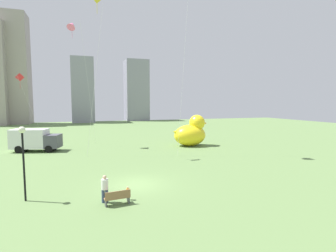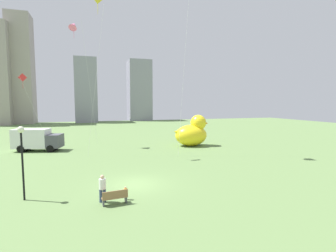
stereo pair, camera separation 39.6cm
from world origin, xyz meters
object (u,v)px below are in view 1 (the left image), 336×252
(person_child, at_px, (128,193))
(kite_yellow, at_px, (97,8))
(kite_pink, at_px, (72,25))
(person_adult, at_px, (105,187))
(box_truck, at_px, (35,140))
(park_bench, at_px, (118,197))
(kite_red, at_px, (21,80))
(lamppost, at_px, (23,148))
(giant_inflatable_duck, at_px, (191,133))

(person_child, distance_m, kite_yellow, 21.15)
(kite_yellow, relative_size, kite_pink, 1.03)
(person_adult, bearing_deg, box_truck, 109.87)
(park_bench, height_order, kite_yellow, kite_yellow)
(kite_red, bearing_deg, person_child, -67.85)
(box_truck, bearing_deg, park_bench, -68.99)
(park_bench, distance_m, lamppost, 6.64)
(giant_inflatable_duck, bearing_deg, park_bench, -125.00)
(person_adult, bearing_deg, person_child, -0.72)
(person_child, xyz_separation_m, kite_red, (-11.73, 28.82, 9.21))
(giant_inflatable_duck, relative_size, kite_yellow, 0.30)
(giant_inflatable_duck, height_order, kite_yellow, kite_yellow)
(kite_pink, bearing_deg, kite_red, 140.89)
(kite_pink, bearing_deg, person_child, -80.33)
(lamppost, height_order, kite_red, kite_red)
(person_adult, xyz_separation_m, giant_inflatable_duck, (13.41, 17.53, 0.94))
(lamppost, bearing_deg, giant_inflatable_duck, 40.87)
(giant_inflatable_duck, bearing_deg, person_adult, -127.40)
(box_truck, height_order, kite_pink, kite_pink)
(giant_inflatable_duck, xyz_separation_m, kite_red, (-23.72, 11.27, 7.78))
(person_child, relative_size, giant_inflatable_duck, 0.16)
(person_child, xyz_separation_m, kite_pink, (-3.82, 22.38, 16.29))
(giant_inflatable_duck, bearing_deg, kite_yellow, -164.10)
(person_child, height_order, giant_inflatable_duck, giant_inflatable_duck)
(lamppost, height_order, kite_pink, kite_pink)
(kite_pink, bearing_deg, giant_inflatable_duck, -16.99)
(kite_yellow, height_order, kite_pink, kite_yellow)
(kite_yellow, bearing_deg, park_bench, -89.18)
(park_bench, xyz_separation_m, kite_pink, (-3.09, 22.99, 16.29))
(person_child, height_order, kite_pink, kite_pink)
(park_bench, bearing_deg, kite_yellow, 90.82)
(giant_inflatable_duck, bearing_deg, kite_red, 154.60)
(person_adult, height_order, lamppost, lamppost)
(lamppost, bearing_deg, kite_pink, 83.50)
(park_bench, bearing_deg, lamppost, 155.65)
(kite_red, bearing_deg, lamppost, -78.32)
(park_bench, distance_m, giant_inflatable_duck, 22.21)
(park_bench, xyz_separation_m, giant_inflatable_duck, (12.71, 18.16, 1.43))
(giant_inflatable_duck, relative_size, box_truck, 0.87)
(box_truck, bearing_deg, kite_red, 109.35)
(kite_yellow, bearing_deg, box_truck, 141.83)
(person_adult, bearing_deg, kite_pink, 96.13)
(kite_pink, bearing_deg, kite_yellow, -71.26)
(box_truck, distance_m, kite_yellow, 17.88)
(person_child, relative_size, kite_pink, 0.05)
(lamppost, xyz_separation_m, kite_pink, (2.34, 20.53, 13.38))
(giant_inflatable_duck, height_order, kite_red, kite_red)
(giant_inflatable_duck, distance_m, kite_yellow, 19.78)
(kite_pink, height_order, kite_red, kite_pink)
(person_adult, bearing_deg, kite_yellow, 87.99)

